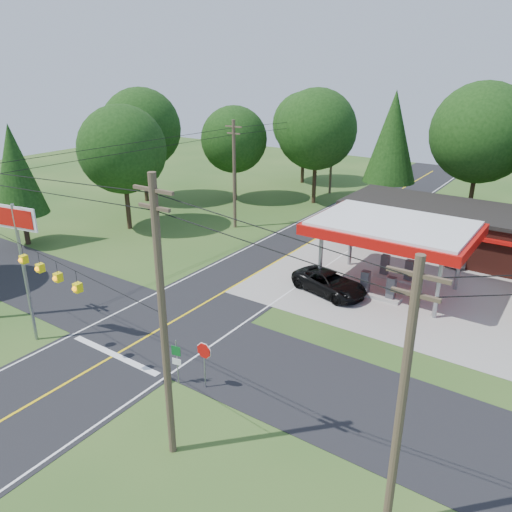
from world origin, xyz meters
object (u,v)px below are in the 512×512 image
Objects in this scene: suv_car at (329,283)px; sedan_car at (461,253)px; big_stop_sign at (18,239)px; octagonal_stop_sign at (204,354)px; gas_canopy at (393,230)px.

suv_car is 12.52m from sedan_car.
octagonal_stop_sign is (10.89, 2.00, -4.19)m from big_stop_sign.
suv_car is at bearing 89.44° from octagonal_stop_sign.
suv_car reaches higher than sedan_car.
octagonal_stop_sign reaches higher than sedan_car.
gas_canopy is 5.50m from suv_car.
suv_car is 19.37m from big_stop_sign.
sedan_car is at bearing -14.14° from suv_car.
big_stop_sign is (-17.00, -26.01, 5.33)m from sedan_car.
suv_car is 0.67× the size of big_stop_sign.
big_stop_sign reaches higher than octagonal_stop_sign.
octagonal_stop_sign is at bearing -100.10° from sedan_car.
big_stop_sign reaches higher than sedan_car.
big_stop_sign is 11.84m from octagonal_stop_sign.
gas_canopy reaches higher than suv_car.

